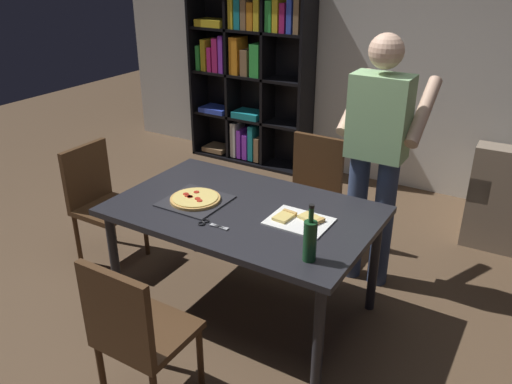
{
  "coord_description": "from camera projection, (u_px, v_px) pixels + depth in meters",
  "views": [
    {
      "loc": [
        1.55,
        -2.42,
        2.19
      ],
      "look_at": [
        0.0,
        0.15,
        0.8
      ],
      "focal_mm": 36.42,
      "sensor_mm": 36.0,
      "label": 1
    }
  ],
  "objects": [
    {
      "name": "wine_bottle",
      "position": [
        310.0,
        240.0,
        2.62
      ],
      "size": [
        0.07,
        0.07,
        0.32
      ],
      "color": "#194723",
      "rests_on": "dining_table"
    },
    {
      "name": "chair_near_camera",
      "position": [
        135.0,
        330.0,
        2.53
      ],
      "size": [
        0.42,
        0.42,
        0.9
      ],
      "color": "#472D19",
      "rests_on": "ground_plane"
    },
    {
      "name": "chair_left_end",
      "position": [
        99.0,
        197.0,
        3.91
      ],
      "size": [
        0.42,
        0.42,
        0.9
      ],
      "color": "#472D19",
      "rests_on": "ground_plane"
    },
    {
      "name": "pizza_slices_on_towel",
      "position": [
        299.0,
        220.0,
        3.04
      ],
      "size": [
        0.36,
        0.28,
        0.03
      ],
      "color": "white",
      "rests_on": "dining_table"
    },
    {
      "name": "bookshelf",
      "position": [
        250.0,
        71.0,
        5.61
      ],
      "size": [
        1.4,
        0.35,
        1.95
      ],
      "color": "black",
      "rests_on": "ground_plane"
    },
    {
      "name": "back_wall",
      "position": [
        388.0,
        43.0,
        4.95
      ],
      "size": [
        6.4,
        0.1,
        2.8
      ],
      "primitive_type": "cube",
      "color": "silver",
      "rests_on": "ground_plane"
    },
    {
      "name": "ground_plane",
      "position": [
        245.0,
        307.0,
        3.52
      ],
      "size": [
        12.0,
        12.0,
        0.0
      ],
      "primitive_type": "plane",
      "color": "brown"
    },
    {
      "name": "pepperoni_pizza_on_tray",
      "position": [
        195.0,
        200.0,
        3.28
      ],
      "size": [
        0.38,
        0.38,
        0.04
      ],
      "color": "#2D2D33",
      "rests_on": "dining_table"
    },
    {
      "name": "dining_table",
      "position": [
        244.0,
        218.0,
        3.24
      ],
      "size": [
        1.62,
        1.02,
        0.75
      ],
      "color": "#232328",
      "rests_on": "ground_plane"
    },
    {
      "name": "person_serving_pizza",
      "position": [
        377.0,
        149.0,
        3.44
      ],
      "size": [
        0.55,
        0.54,
        1.75
      ],
      "color": "#38476B",
      "rests_on": "ground_plane"
    },
    {
      "name": "chair_far_side",
      "position": [
        311.0,
        187.0,
        4.08
      ],
      "size": [
        0.42,
        0.42,
        0.9
      ],
      "color": "#472D19",
      "rests_on": "ground_plane"
    },
    {
      "name": "kitchen_scissors",
      "position": [
        209.0,
        224.0,
        3.01
      ],
      "size": [
        0.19,
        0.08,
        0.01
      ],
      "color": "silver",
      "rests_on": "dining_table"
    }
  ]
}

